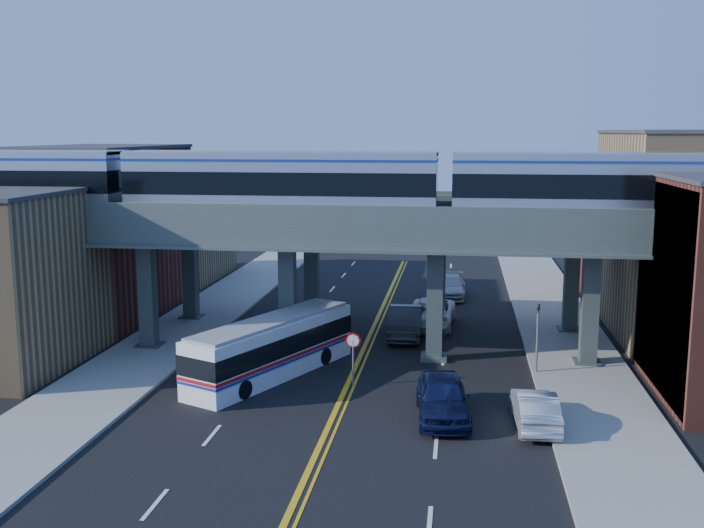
{
  "coord_description": "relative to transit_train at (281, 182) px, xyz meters",
  "views": [
    {
      "loc": [
        5.23,
        -32.94,
        12.11
      ],
      "look_at": [
        -0.43,
        7.85,
        5.13
      ],
      "focal_mm": 40.0,
      "sensor_mm": 36.0,
      "label": 1
    }
  ],
  "objects": [
    {
      "name": "ground",
      "position": [
        4.25,
        -8.0,
        -9.43
      ],
      "size": [
        120.0,
        120.0,
        0.0
      ],
      "primitive_type": "plane",
      "color": "black",
      "rests_on": "ground"
    },
    {
      "name": "sidewalk_west",
      "position": [
        -7.25,
        2.0,
        -9.35
      ],
      "size": [
        5.0,
        70.0,
        0.16
      ],
      "primitive_type": "cube",
      "color": "gray",
      "rests_on": "ground"
    },
    {
      "name": "sidewalk_east",
      "position": [
        15.75,
        2.0,
        -9.35
      ],
      "size": [
        5.0,
        70.0,
        0.16
      ],
      "primitive_type": "cube",
      "color": "gray",
      "rests_on": "ground"
    },
    {
      "name": "building_west_b",
      "position": [
        -14.25,
        8.0,
        -3.93
      ],
      "size": [
        8.0,
        14.0,
        11.0
      ],
      "primitive_type": "cube",
      "color": "brown",
      "rests_on": "ground"
    },
    {
      "name": "building_west_c",
      "position": [
        -14.25,
        21.0,
        -5.43
      ],
      "size": [
        8.0,
        10.0,
        8.0
      ],
      "primitive_type": "cube",
      "color": "#94774C",
      "rests_on": "ground"
    },
    {
      "name": "building_east_b",
      "position": [
        22.75,
        8.0,
        -3.43
      ],
      "size": [
        8.0,
        14.0,
        12.0
      ],
      "primitive_type": "cube",
      "color": "#94774C",
      "rests_on": "ground"
    },
    {
      "name": "building_east_c",
      "position": [
        22.75,
        21.0,
        -4.93
      ],
      "size": [
        8.0,
        10.0,
        9.0
      ],
      "primitive_type": "cube",
      "color": "brown",
      "rests_on": "ground"
    },
    {
      "name": "mural_panel",
      "position": [
        18.8,
        -4.0,
        -4.68
      ],
      "size": [
        0.1,
        9.5,
        9.5
      ],
      "primitive_type": "cube",
      "color": "#2AA2B8",
      "rests_on": "ground"
    },
    {
      "name": "elevated_viaduct_near",
      "position": [
        4.25,
        0.0,
        -2.96
      ],
      "size": [
        52.0,
        3.6,
        7.4
      ],
      "color": "#3F4947",
      "rests_on": "ground"
    },
    {
      "name": "elevated_viaduct_far",
      "position": [
        4.25,
        7.0,
        -2.96
      ],
      "size": [
        52.0,
        3.6,
        7.4
      ],
      "color": "#3F4947",
      "rests_on": "ground"
    },
    {
      "name": "transit_train",
      "position": [
        0.0,
        0.0,
        0.0
      ],
      "size": [
        51.18,
        3.21,
        3.75
      ],
      "color": "black",
      "rests_on": "elevated_viaduct_near"
    },
    {
      "name": "stop_sign",
      "position": [
        4.55,
        -5.0,
        -7.67
      ],
      "size": [
        0.76,
        0.09,
        2.63
      ],
      "color": "slate",
      "rests_on": "ground"
    },
    {
      "name": "traffic_signal",
      "position": [
        13.45,
        -2.0,
        -7.13
      ],
      "size": [
        0.15,
        0.18,
        4.1
      ],
      "color": "slate",
      "rests_on": "ground"
    },
    {
      "name": "transit_bus",
      "position": [
        0.32,
        -4.01,
        -8.0
      ],
      "size": [
        6.74,
        10.79,
        2.78
      ],
      "rotation": [
        0.0,
        0.0,
        1.13
      ],
      "color": "white",
      "rests_on": "ground"
    },
    {
      "name": "car_lane_a",
      "position": [
        8.92,
        -8.75,
        -8.51
      ],
      "size": [
        2.65,
        5.57,
        1.84
      ],
      "primitive_type": "imported",
      "rotation": [
        0.0,
        0.0,
        0.09
      ],
      "color": "#0E1333",
      "rests_on": "ground"
    },
    {
      "name": "car_lane_b",
      "position": [
        6.39,
        4.4,
        -8.53
      ],
      "size": [
        2.03,
        5.48,
        1.79
      ],
      "primitive_type": "imported",
      "rotation": [
        0.0,
        0.0,
        0.03
      ],
      "color": "#303033",
      "rests_on": "ground"
    },
    {
      "name": "car_lane_c",
      "position": [
        7.81,
        7.17,
        -8.6
      ],
      "size": [
        3.1,
        6.12,
        1.66
      ],
      "primitive_type": "imported",
      "rotation": [
        0.0,
        0.0,
        -0.06
      ],
      "color": "white",
      "rests_on": "ground"
    },
    {
      "name": "car_lane_d",
      "position": [
        8.88,
        16.36,
        -8.65
      ],
      "size": [
        2.22,
        5.39,
        1.56
      ],
      "primitive_type": "imported",
      "rotation": [
        0.0,
        0.0,
        -0.01
      ],
      "color": "#ADADB2",
      "rests_on": "ground"
    },
    {
      "name": "car_parked_curb",
      "position": [
        12.75,
        -9.22,
        -8.66
      ],
      "size": [
        1.8,
        4.72,
        1.53
      ],
      "primitive_type": "imported",
      "rotation": [
        0.0,
        0.0,
        3.18
      ],
      "color": "#ACABB0",
      "rests_on": "ground"
    }
  ]
}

